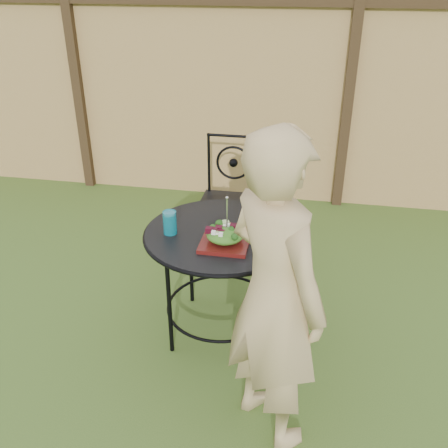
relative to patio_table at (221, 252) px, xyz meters
name	(u,v)px	position (x,y,z in m)	size (l,w,h in m)	color
ground	(141,325)	(-0.53, -0.07, -0.59)	(60.00, 60.00, 0.00)	#2C4B18
fence	(208,101)	(-0.53, 2.13, 0.36)	(8.00, 0.12, 1.90)	tan
patio_table	(221,252)	(0.00, 0.00, 0.00)	(0.92, 0.92, 0.72)	black
patio_chair	(230,196)	(-0.12, 0.99, -0.08)	(0.46, 0.46, 0.95)	black
diner	(274,296)	(0.38, -0.69, 0.22)	(0.58, 0.38, 1.60)	tan
salad_plate	(225,242)	(0.05, -0.14, 0.15)	(0.27, 0.27, 0.02)	#421309
salad	(225,234)	(0.05, -0.14, 0.20)	(0.21, 0.21, 0.08)	#235614
fork	(227,214)	(0.06, -0.14, 0.33)	(0.01, 0.01, 0.18)	silver
drinking_glass	(170,223)	(-0.29, -0.07, 0.21)	(0.08, 0.08, 0.14)	#0A6D7F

